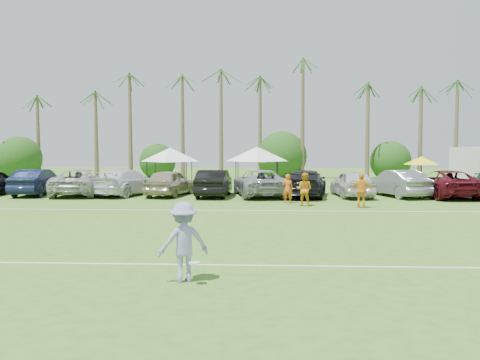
{
  "coord_description": "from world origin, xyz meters",
  "views": [
    {
      "loc": [
        4.5,
        -12.6,
        3.4
      ],
      "look_at": [
        3.24,
        13.12,
        1.6
      ],
      "focal_mm": 40.0,
      "sensor_mm": 36.0,
      "label": 1
    }
  ],
  "objects": [
    {
      "name": "ground",
      "position": [
        0.0,
        0.0,
        0.0
      ],
      "size": [
        120.0,
        120.0,
        0.0
      ],
      "primitive_type": "plane",
      "color": "#406F21",
      "rests_on": "ground"
    },
    {
      "name": "field_lines",
      "position": [
        0.0,
        8.0,
        0.01
      ],
      "size": [
        80.0,
        12.1,
        0.01
      ],
      "color": "white",
      "rests_on": "ground"
    },
    {
      "name": "palm_tree_1",
      "position": [
        -17.0,
        38.0,
        8.35
      ],
      "size": [
        2.4,
        2.4,
        9.9
      ],
      "color": "brown",
      "rests_on": "ground"
    },
    {
      "name": "palm_tree_2",
      "position": [
        -12.0,
        38.0,
        9.21
      ],
      "size": [
        2.4,
        2.4,
        10.9
      ],
      "color": "brown",
      "rests_on": "ground"
    },
    {
      "name": "palm_tree_3",
      "position": [
        -8.0,
        38.0,
        10.06
      ],
      "size": [
        2.4,
        2.4,
        11.9
      ],
      "color": "brown",
      "rests_on": "ground"
    },
    {
      "name": "palm_tree_4",
      "position": [
        -4.0,
        38.0,
        7.48
      ],
      "size": [
        2.4,
        2.4,
        8.9
      ],
      "color": "brown",
      "rests_on": "ground"
    },
    {
      "name": "palm_tree_5",
      "position": [
        0.0,
        38.0,
        8.35
      ],
      "size": [
        2.4,
        2.4,
        9.9
      ],
      "color": "brown",
      "rests_on": "ground"
    },
    {
      "name": "palm_tree_6",
      "position": [
        4.0,
        38.0,
        9.21
      ],
      "size": [
        2.4,
        2.4,
        10.9
      ],
      "color": "brown",
      "rests_on": "ground"
    },
    {
      "name": "palm_tree_7",
      "position": [
        8.0,
        38.0,
        10.06
      ],
      "size": [
        2.4,
        2.4,
        11.9
      ],
      "color": "brown",
      "rests_on": "ground"
    },
    {
      "name": "palm_tree_8",
      "position": [
        13.0,
        38.0,
        7.48
      ],
      "size": [
        2.4,
        2.4,
        8.9
      ],
      "color": "brown",
      "rests_on": "ground"
    },
    {
      "name": "palm_tree_9",
      "position": [
        18.0,
        38.0,
        8.35
      ],
      "size": [
        2.4,
        2.4,
        9.9
      ],
      "color": "brown",
      "rests_on": "ground"
    },
    {
      "name": "palm_tree_10",
      "position": [
        23.0,
        38.0,
        9.21
      ],
      "size": [
        2.4,
        2.4,
        10.9
      ],
      "color": "brown",
      "rests_on": "ground"
    },
    {
      "name": "bush_tree_0",
      "position": [
        -19.0,
        39.0,
        1.8
      ],
      "size": [
        4.0,
        4.0,
        4.0
      ],
      "color": "brown",
      "rests_on": "ground"
    },
    {
      "name": "bush_tree_1",
      "position": [
        -6.0,
        39.0,
        1.8
      ],
      "size": [
        4.0,
        4.0,
        4.0
      ],
      "color": "brown",
      "rests_on": "ground"
    },
    {
      "name": "bush_tree_2",
      "position": [
        6.0,
        39.0,
        1.8
      ],
      "size": [
        4.0,
        4.0,
        4.0
      ],
      "color": "brown",
      "rests_on": "ground"
    },
    {
      "name": "bush_tree_3",
      "position": [
        16.0,
        39.0,
        1.8
      ],
      "size": [
        4.0,
        4.0,
        4.0
      ],
      "color": "brown",
      "rests_on": "ground"
    },
    {
      "name": "sideline_player_a",
      "position": [
        5.72,
        17.35,
        0.83
      ],
      "size": [
        0.66,
        0.49,
        1.65
      ],
      "primitive_type": "imported",
      "rotation": [
        0.0,
        0.0,
        2.98
      ],
      "color": "#D55D17",
      "rests_on": "ground"
    },
    {
      "name": "sideline_player_b",
      "position": [
        6.56,
        16.2,
        0.89
      ],
      "size": [
        1.04,
        0.92,
        1.79
      ],
      "primitive_type": "imported",
      "rotation": [
        0.0,
        0.0,
        2.81
      ],
      "color": "orange",
      "rests_on": "ground"
    },
    {
      "name": "sideline_player_c",
      "position": [
        9.49,
        15.4,
        0.91
      ],
      "size": [
        1.13,
        0.62,
        1.83
      ],
      "primitive_type": "imported",
      "rotation": [
        0.0,
        0.0,
        2.97
      ],
      "color": "orange",
      "rests_on": "ground"
    },
    {
      "name": "canopy_tent_left",
      "position": [
        -2.6,
        26.59,
        3.03
      ],
      "size": [
        4.36,
        4.36,
        3.54
      ],
      "color": "black",
      "rests_on": "ground"
    },
    {
      "name": "canopy_tent_right",
      "position": [
        3.85,
        26.09,
        3.11
      ],
      "size": [
        4.48,
        4.48,
        3.63
      ],
      "color": "black",
      "rests_on": "ground"
    },
    {
      "name": "market_umbrella",
      "position": [
        14.38,
        21.89,
        2.28
      ],
      "size": [
        2.28,
        2.28,
        2.54
      ],
      "color": "black",
      "rests_on": "ground"
    },
    {
      "name": "frisbee_player",
      "position": [
        2.49,
        0.25,
        0.98
      ],
      "size": [
        1.45,
        1.16,
        1.95
      ],
      "rotation": [
        0.0,
        0.0,
        3.54
      ],
      "color": "#8E8FCA",
      "rests_on": "ground"
    },
    {
      "name": "parked_car_1",
      "position": [
        -10.38,
        21.3,
        0.85
      ],
      "size": [
        1.91,
        5.19,
        1.7
      ],
      "primitive_type": "imported",
      "rotation": [
        0.0,
        0.0,
        3.16
      ],
      "color": "black",
      "rests_on": "ground"
    },
    {
      "name": "parked_car_2",
      "position": [
        -7.48,
        21.39,
        0.85
      ],
      "size": [
        3.26,
        6.3,
        1.7
      ],
      "primitive_type": "imported",
      "rotation": [
        0.0,
        0.0,
        3.22
      ],
      "color": "#ADADAD",
      "rests_on": "ground"
    },
    {
      "name": "parked_car_3",
      "position": [
        -4.58,
        21.49,
        0.85
      ],
      "size": [
        4.02,
        6.3,
        1.7
      ],
      "primitive_type": "imported",
      "rotation": [
        0.0,
        0.0,
        2.84
      ],
      "color": "white",
      "rests_on": "ground"
    },
    {
      "name": "parked_car_4",
      "position": [
        -1.69,
        21.22,
        0.85
      ],
      "size": [
        2.9,
        5.27,
        1.7
      ],
      "primitive_type": "imported",
      "rotation": [
        0.0,
        0.0,
        2.95
      ],
      "color": "#9E9279",
      "rests_on": "ground"
    },
    {
      "name": "parked_car_5",
      "position": [
        1.21,
        20.93,
        0.85
      ],
      "size": [
        1.98,
        5.22,
        1.7
      ],
      "primitive_type": "imported",
      "rotation": [
        0.0,
        0.0,
        3.11
      ],
      "color": "black",
      "rests_on": "ground"
    },
    {
      "name": "parked_car_6",
      "position": [
        4.11,
        21.19,
        0.85
      ],
      "size": [
        3.88,
        6.52,
        1.7
      ],
      "primitive_type": "imported",
      "rotation": [
        0.0,
        0.0,
        3.32
      ],
      "color": "#92949C",
      "rests_on": "ground"
    },
    {
      "name": "parked_car_7",
      "position": [
        7.0,
        21.07,
        0.85
      ],
      "size": [
        3.2,
        6.14,
        1.7
      ],
      "primitive_type": "imported",
      "rotation": [
        0.0,
        0.0,
        3.0
      ],
      "color": "black",
      "rests_on": "ground"
    },
    {
      "name": "parked_car_8",
      "position": [
        9.9,
        21.08,
        0.85
      ],
      "size": [
        2.45,
        5.15,
        1.7
      ],
      "primitive_type": "imported",
      "rotation": [
        0.0,
        0.0,
        3.23
      ],
      "color": "silver",
      "rests_on": "ground"
    },
    {
      "name": "parked_car_9",
      "position": [
        12.79,
        21.38,
        0.85
      ],
      "size": [
        3.22,
        5.46,
        1.7
      ],
      "primitive_type": "imported",
      "rotation": [
        0.0,
        0.0,
        3.44
      ],
      "color": "gray",
      "rests_on": "ground"
    },
    {
      "name": "parked_car_10",
      "position": [
        15.69,
        21.17,
        0.85
      ],
      "size": [
        3.2,
        6.28,
        1.7
      ],
      "primitive_type": "imported",
      "rotation": [
        0.0,
        0.0,
        3.2
      ],
      "color": "#520D18",
      "rests_on": "ground"
    }
  ]
}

